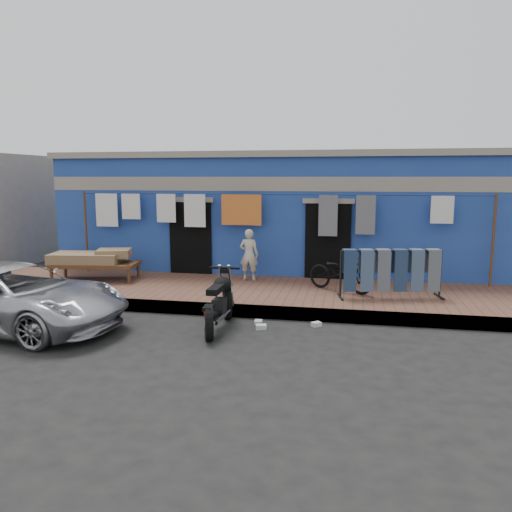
# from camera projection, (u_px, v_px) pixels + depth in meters

# --- Properties ---
(ground) EXTENTS (80.00, 80.00, 0.00)m
(ground) POSITION_uv_depth(u_px,v_px,m) (233.00, 343.00, 8.24)
(ground) COLOR black
(ground) RESTS_ON ground
(sidewalk) EXTENTS (28.00, 3.00, 0.25)m
(sidewalk) POSITION_uv_depth(u_px,v_px,m) (265.00, 294.00, 11.13)
(sidewalk) COLOR brown
(sidewalk) RESTS_ON ground
(curb) EXTENTS (28.00, 0.10, 0.25)m
(curb) POSITION_uv_depth(u_px,v_px,m) (252.00, 311.00, 9.73)
(curb) COLOR gray
(curb) RESTS_ON ground
(building) EXTENTS (12.20, 5.20, 3.36)m
(building) POSITION_uv_depth(u_px,v_px,m) (288.00, 212.00, 14.75)
(building) COLOR #223F94
(building) RESTS_ON ground
(clothesline) EXTENTS (10.06, 0.06, 2.10)m
(clothesline) POSITION_uv_depth(u_px,v_px,m) (244.00, 215.00, 12.22)
(clothesline) COLOR brown
(clothesline) RESTS_ON sidewalk
(car) EXTENTS (4.48, 2.43, 1.21)m
(car) POSITION_uv_depth(u_px,v_px,m) (13.00, 296.00, 8.97)
(car) COLOR #B8B8BD
(car) RESTS_ON ground
(seated_person) EXTENTS (0.45, 0.30, 1.24)m
(seated_person) POSITION_uv_depth(u_px,v_px,m) (249.00, 255.00, 11.99)
(seated_person) COLOR beige
(seated_person) RESTS_ON sidewalk
(bicycle) EXTENTS (1.63, 1.25, 1.01)m
(bicycle) POSITION_uv_depth(u_px,v_px,m) (340.00, 268.00, 10.84)
(bicycle) COLOR black
(bicycle) RESTS_ON sidewalk
(motorcycle) EXTENTS (0.60, 1.64, 1.06)m
(motorcycle) POSITION_uv_depth(u_px,v_px,m) (219.00, 300.00, 8.95)
(motorcycle) COLOR black
(motorcycle) RESTS_ON ground
(charpoy) EXTENTS (2.37, 1.56, 0.71)m
(charpoy) POSITION_uv_depth(u_px,v_px,m) (96.00, 265.00, 12.07)
(charpoy) COLOR brown
(charpoy) RESTS_ON sidewalk
(jeans_rack) EXTENTS (2.35, 1.32, 1.04)m
(jeans_rack) POSITION_uv_depth(u_px,v_px,m) (391.00, 273.00, 10.25)
(jeans_rack) COLOR black
(jeans_rack) RESTS_ON sidewalk
(litter_a) EXTENTS (0.22, 0.19, 0.08)m
(litter_a) POSITION_uv_depth(u_px,v_px,m) (261.00, 327.00, 8.99)
(litter_a) COLOR silver
(litter_a) RESTS_ON ground
(litter_b) EXTENTS (0.21, 0.20, 0.08)m
(litter_b) POSITION_uv_depth(u_px,v_px,m) (316.00, 324.00, 9.16)
(litter_b) COLOR silver
(litter_b) RESTS_ON ground
(litter_c) EXTENTS (0.15, 0.18, 0.07)m
(litter_c) POSITION_uv_depth(u_px,v_px,m) (258.00, 322.00, 9.32)
(litter_c) COLOR silver
(litter_c) RESTS_ON ground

